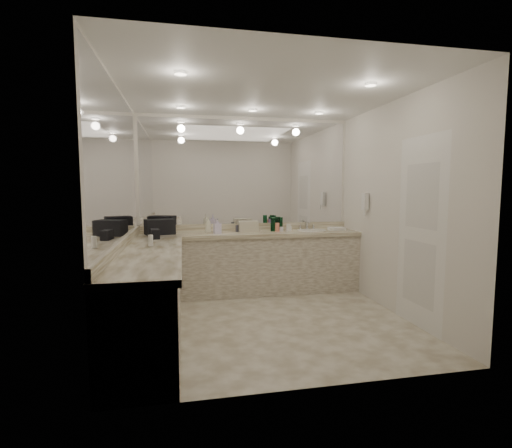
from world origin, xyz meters
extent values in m
plane|color=beige|center=(0.00, 0.00, 0.00)|extent=(3.20, 3.20, 0.00)
plane|color=white|center=(0.00, 0.00, 2.60)|extent=(3.20, 3.20, 0.00)
cube|color=silver|center=(0.00, 1.50, 1.30)|extent=(3.20, 0.02, 2.60)
cube|color=silver|center=(-1.60, 0.00, 1.30)|extent=(0.02, 3.00, 2.60)
cube|color=silver|center=(1.60, 0.00, 1.30)|extent=(0.02, 3.00, 2.60)
cube|color=beige|center=(0.00, 1.20, 0.42)|extent=(3.20, 0.60, 0.84)
cube|color=beige|center=(0.00, 1.19, 0.87)|extent=(3.20, 0.64, 0.06)
cube|color=beige|center=(-1.30, -0.30, 0.42)|extent=(0.60, 2.40, 0.84)
cube|color=beige|center=(-1.29, -0.30, 0.87)|extent=(0.64, 2.42, 0.06)
cube|color=beige|center=(0.00, 1.48, 0.95)|extent=(3.20, 0.04, 0.10)
cube|color=beige|center=(-1.58, 0.00, 0.95)|extent=(0.04, 3.00, 0.10)
cube|color=white|center=(0.00, 1.49, 1.77)|extent=(3.12, 0.01, 1.55)
cube|color=white|center=(-1.59, 0.00, 1.77)|extent=(0.01, 2.92, 1.55)
cylinder|color=white|center=(0.95, 1.20, 0.90)|extent=(0.44, 0.44, 0.03)
cube|color=silver|center=(0.95, 1.41, 0.97)|extent=(0.24, 0.16, 0.14)
cube|color=white|center=(1.56, 0.70, 1.35)|extent=(0.06, 0.10, 0.24)
cube|color=white|center=(1.59, -0.50, 1.05)|extent=(0.02, 0.82, 2.10)
cube|color=black|center=(-1.27, 1.17, 1.01)|extent=(0.44, 0.34, 0.22)
cube|color=black|center=(-1.30, 0.73, 0.96)|extent=(0.13, 0.23, 0.12)
cube|color=beige|center=(-0.01, 1.24, 0.98)|extent=(0.29, 0.18, 0.16)
cube|color=white|center=(1.36, 1.20, 0.92)|extent=(0.26, 0.18, 0.04)
cylinder|color=white|center=(-1.30, 0.04, 0.96)|extent=(0.05, 0.05, 0.12)
imported|color=white|center=(-0.60, 1.25, 1.01)|extent=(0.11, 0.11, 0.23)
imported|color=white|center=(-0.48, 1.10, 1.01)|extent=(0.11, 0.11, 0.22)
imported|color=#F2DB94|center=(-0.05, 1.23, 0.97)|extent=(0.14, 0.14, 0.15)
cylinder|color=#0D4623|center=(0.45, 1.30, 1.00)|extent=(0.07, 0.07, 0.21)
cylinder|color=#0D4623|center=(0.49, 1.28, 1.00)|extent=(0.06, 0.06, 0.20)
cylinder|color=#0D4623|center=(0.43, 1.31, 0.99)|extent=(0.07, 0.07, 0.19)
cylinder|color=#0D4623|center=(0.36, 1.23, 1.00)|extent=(0.07, 0.07, 0.20)
cylinder|color=white|center=(0.60, 1.19, 0.94)|extent=(0.07, 0.07, 0.08)
cylinder|color=#9966B2|center=(-1.19, 1.31, 0.95)|extent=(0.07, 0.07, 0.09)
cylinder|color=#9966B2|center=(0.42, 1.32, 0.97)|extent=(0.05, 0.05, 0.15)
cylinder|color=#3F3F4C|center=(-0.17, 1.25, 0.95)|extent=(0.05, 0.05, 0.10)
cylinder|color=white|center=(0.59, 1.19, 0.96)|extent=(0.07, 0.07, 0.11)
cylinder|color=#E0B28C|center=(-0.02, 1.35, 0.93)|extent=(0.06, 0.06, 0.07)
cylinder|color=silver|center=(0.48, 1.18, 0.93)|extent=(0.06, 0.06, 0.07)
cylinder|color=#E57F66|center=(0.42, 1.19, 0.96)|extent=(0.06, 0.06, 0.13)
cylinder|color=#E57F66|center=(0.60, 1.25, 0.95)|extent=(0.06, 0.06, 0.11)
camera|label=1|loc=(-0.96, -4.08, 1.53)|focal=26.00mm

